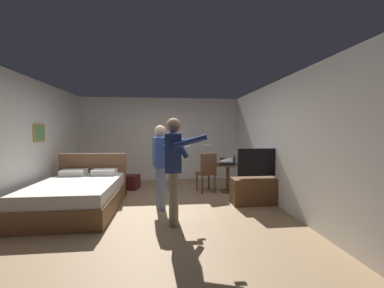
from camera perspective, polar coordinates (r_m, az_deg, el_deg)
name	(u,v)px	position (r m, az deg, el deg)	size (l,w,h in m)	color
ground_plane	(158,208)	(4.95, -8.08, -14.97)	(6.10, 6.10, 0.00)	#997A56
wall_back	(161,139)	(7.54, -7.39, 1.20)	(5.11, 0.12, 2.57)	silver
wall_left	(23,145)	(5.42, -35.57, -0.13)	(0.15, 5.78, 2.57)	silver
wall_right	(279,143)	(5.25, 20.13, 0.17)	(0.12, 5.78, 2.57)	silver
doorway_frame	(181,141)	(7.48, -2.67, 0.74)	(0.93, 0.08, 2.13)	white
bed	(79,195)	(5.19, -25.61, -10.94)	(1.48, 2.07, 1.02)	brown
tv_flatscreen	(260,188)	(5.28, 16.12, -10.08)	(1.22, 0.40, 1.17)	brown
side_table	(228,173)	(6.08, 8.59, -6.98)	(0.63, 0.63, 0.70)	#4C331E
laptop	(226,162)	(5.99, 8.29, -4.41)	(0.41, 0.42, 0.17)	black
bottle_on_table	(234,160)	(5.99, 10.11, -3.93)	(0.06, 0.06, 0.25)	#203720
wooden_chair	(207,171)	(5.95, 3.62, -6.45)	(0.52, 0.52, 0.99)	brown
person_blue_shirt	(174,162)	(3.92, -4.27, -4.43)	(0.71, 0.63, 1.75)	gray
person_striped_shirt	(161,160)	(4.74, -7.48, -3.92)	(0.73, 0.63, 1.65)	slate
suitcase_dark	(129,182)	(6.57, -14.84, -8.84)	(0.48, 0.37, 0.37)	#4C1919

